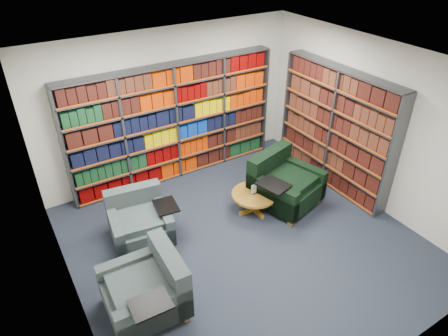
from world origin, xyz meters
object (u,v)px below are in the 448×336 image
chair_teal_left (139,221)px  coffee_table (254,197)px  chair_teal_front (151,289)px  chair_green_right (282,184)px

chair_teal_left → coffee_table: chair_teal_left is taller
chair_teal_left → chair_teal_front: 1.42m
chair_teal_left → chair_teal_front: (-0.38, -1.37, 0.02)m
coffee_table → chair_teal_front: bearing=-156.9°
chair_teal_left → coffee_table: 1.96m
chair_teal_left → chair_teal_front: size_ratio=0.97×
chair_teal_front → coffee_table: (2.29, 0.98, -0.06)m
chair_teal_front → chair_green_right: bearing=18.4°
chair_teal_front → coffee_table: bearing=23.1°
chair_green_right → chair_teal_front: 3.01m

